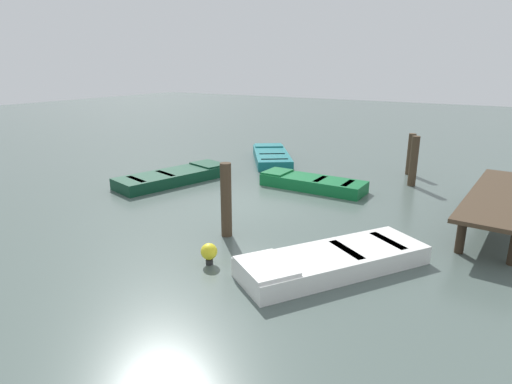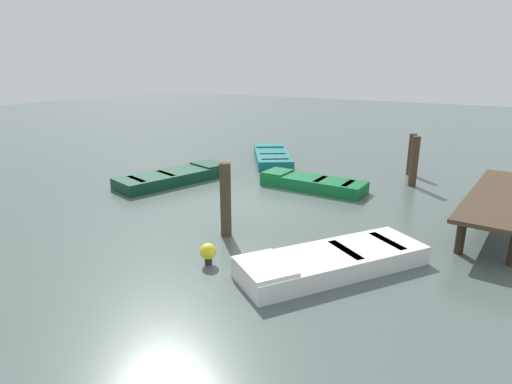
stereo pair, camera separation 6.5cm
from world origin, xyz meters
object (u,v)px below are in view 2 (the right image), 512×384
(rowboat_teal, at_px, (272,156))
(mooring_piling_mid_left, at_px, (414,161))
(dock_segment, at_px, (503,198))
(rowboat_dark_green, at_px, (174,176))
(mooring_piling_near_right, at_px, (411,154))
(marker_buoy, at_px, (208,252))
(rowboat_white, at_px, (331,261))
(mooring_piling_center, at_px, (226,200))
(rowboat_green, at_px, (312,183))

(rowboat_teal, relative_size, mooring_piling_mid_left, 2.29)
(dock_segment, xyz_separation_m, rowboat_dark_green, (1.05, -10.38, -0.62))
(mooring_piling_near_right, relative_size, marker_buoy, 3.34)
(rowboat_white, bearing_deg, marker_buoy, -31.01)
(marker_buoy, bearing_deg, rowboat_dark_green, -131.61)
(rowboat_dark_green, distance_m, mooring_piling_near_right, 9.10)
(rowboat_dark_green, relative_size, rowboat_teal, 1.09)
(mooring_piling_center, relative_size, mooring_piling_near_right, 1.17)
(rowboat_green, height_order, mooring_piling_mid_left, mooring_piling_mid_left)
(mooring_piling_near_right, bearing_deg, rowboat_green, -31.80)
(rowboat_teal, xyz_separation_m, mooring_piling_mid_left, (0.83, 6.23, 0.67))
(mooring_piling_near_right, xyz_separation_m, marker_buoy, (10.36, -1.84, -0.52))
(dock_segment, relative_size, marker_buoy, 11.76)
(rowboat_dark_green, xyz_separation_m, marker_buoy, (4.63, 5.21, 0.07))
(rowboat_dark_green, relative_size, rowboat_green, 1.22)
(dock_segment, height_order, rowboat_white, dock_segment)
(mooring_piling_mid_left, xyz_separation_m, mooring_piling_near_right, (-1.60, -0.45, -0.08))
(rowboat_dark_green, relative_size, mooring_piling_center, 2.35)
(rowboat_dark_green, xyz_separation_m, mooring_piling_mid_left, (-4.13, 7.50, 0.67))
(mooring_piling_mid_left, height_order, mooring_piling_center, mooring_piling_center)
(rowboat_green, distance_m, marker_buoy, 6.52)
(rowboat_dark_green, bearing_deg, mooring_piling_center, -109.72)
(dock_segment, xyz_separation_m, rowboat_white, (4.53, -2.81, -0.62))
(rowboat_green, bearing_deg, dock_segment, 172.14)
(rowboat_white, bearing_deg, mooring_piling_near_right, -143.71)
(rowboat_teal, bearing_deg, marker_buoy, 167.28)
(mooring_piling_center, bearing_deg, rowboat_green, 179.31)
(rowboat_dark_green, height_order, marker_buoy, marker_buoy)
(mooring_piling_mid_left, distance_m, marker_buoy, 9.07)
(marker_buoy, bearing_deg, rowboat_teal, -157.67)
(mooring_piling_mid_left, bearing_deg, dock_segment, 43.13)
(dock_segment, bearing_deg, rowboat_white, -28.40)
(dock_segment, bearing_deg, rowboat_dark_green, -80.82)
(rowboat_dark_green, height_order, rowboat_teal, same)
(mooring_piling_center, bearing_deg, marker_buoy, 22.16)
(rowboat_green, xyz_separation_m, mooring_piling_center, (4.98, -0.06, 0.72))
(rowboat_green, height_order, marker_buoy, marker_buoy)
(rowboat_dark_green, bearing_deg, rowboat_green, -53.73)
(mooring_piling_center, relative_size, marker_buoy, 3.91)
(mooring_piling_center, bearing_deg, mooring_piling_mid_left, 158.13)
(rowboat_dark_green, distance_m, rowboat_teal, 5.12)
(mooring_piling_near_right, bearing_deg, rowboat_teal, -82.38)
(rowboat_teal, relative_size, rowboat_green, 1.12)
(rowboat_dark_green, height_order, mooring_piling_near_right, mooring_piling_near_right)
(dock_segment, xyz_separation_m, rowboat_teal, (-3.91, -9.11, -0.62))
(rowboat_green, bearing_deg, marker_buoy, 95.18)
(marker_buoy, bearing_deg, rowboat_green, -175.10)
(rowboat_white, xyz_separation_m, mooring_piling_center, (-0.37, -2.98, 0.72))
(mooring_piling_mid_left, relative_size, marker_buoy, 3.69)
(rowboat_dark_green, xyz_separation_m, mooring_piling_center, (3.11, 4.59, 0.72))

